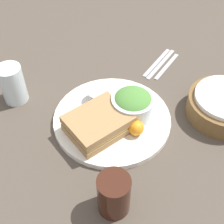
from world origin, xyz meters
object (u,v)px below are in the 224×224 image
Objects in this scene: plate at (112,119)px; drink_glass at (114,194)px; bread_basket at (224,105)px; spoon at (167,66)px; sandwich at (98,124)px; fork at (157,62)px; dressing_cup at (99,96)px; water_glass at (13,84)px; salad_bowl at (133,104)px; knife at (162,64)px.

drink_glass is at bearing 33.80° from plate.
spoon is at bearing -115.38° from bread_basket.
plate is at bearing 174.88° from sandwich.
plate reaches higher than spoon.
fork is (-0.29, -0.01, -0.01)m from plate.
sandwich reaches higher than spoon.
plate is 0.08m from dressing_cup.
drink_glass reaches higher than bread_basket.
fork is 1.48× the size of water_glass.
sandwich is at bearing -22.98° from salad_bowl.
salad_bowl is at bearing -54.01° from bread_basket.
fork is (-0.26, 0.05, -0.03)m from dressing_cup.
spoon is (-0.25, -0.02, -0.05)m from salad_bowl.
salad_bowl is 0.75× the size of spoon.
spoon is at bearing 175.86° from plate.
bread_basket is 0.26m from knife.
salad_bowl is 1.86× the size of dressing_cup.
bread_basket is at bearing 165.44° from drink_glass.
water_glass reaches higher than spoon.
fork is at bearing 90.00° from knife.
dressing_cup is (0.01, -0.10, -0.02)m from salad_bowl.
sandwich is 0.35m from spoon.
knife is 1.56× the size of water_glass.
drink_glass is (0.20, 0.14, 0.04)m from plate.
salad_bowl is 0.26m from fork.
sandwich and bread_basket have the same top height.
fork is at bearing 90.00° from spoon.
drink_glass reaches higher than plate.
dressing_cup is 0.40× the size of spoon.
plate is at bearing 62.66° from dressing_cup.
dressing_cup is 0.59× the size of drink_glass.
spoon is 1.33× the size of water_glass.
water_glass is at bearing 141.45° from spoon.
dressing_cup is at bearing 161.99° from spoon.
dressing_cup is at bearing 169.51° from fork.
plate is 0.25m from drink_glass.
bread_basket is at bearing -111.61° from fork.
bread_basket reaches higher than fork.
knife is (-0.35, 0.01, -0.04)m from sandwich.
bread_basket is at bearing 117.18° from water_glass.
bread_basket reaches higher than spoon.
salad_bowl reaches higher than spoon.
plate is 2.76× the size of salad_bowl.
water_glass reaches higher than salad_bowl.
sandwich is 0.20m from drink_glass.
sandwich is 0.11m from salad_bowl.
dressing_cup is at bearing -139.64° from drink_glass.
bread_basket is (-0.19, 0.24, 0.02)m from plate.
fork is (-0.25, -0.05, -0.05)m from salad_bowl.
bread_basket is at bearing 116.99° from dressing_cup.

